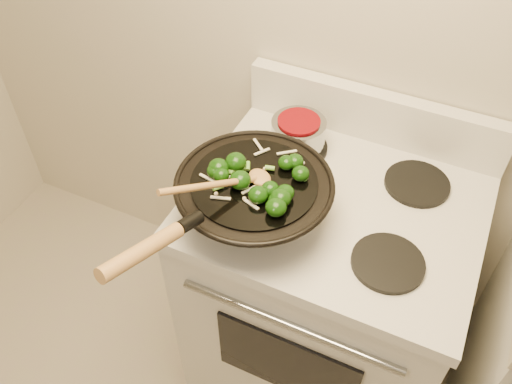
% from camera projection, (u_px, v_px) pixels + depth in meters
% --- Properties ---
extents(stove, '(0.78, 0.67, 1.08)m').
position_uv_depth(stove, '(323.00, 292.00, 1.80)').
color(stove, silver).
rests_on(stove, ground).
extents(wok, '(0.40, 0.66, 0.25)m').
position_uv_depth(wok, '(253.00, 197.00, 1.37)').
color(wok, black).
rests_on(wok, stove).
extents(stirfry, '(0.25, 0.25, 0.05)m').
position_uv_depth(stirfry, '(258.00, 181.00, 1.31)').
color(stirfry, '#103408').
rests_on(stirfry, wok).
extents(wooden_spoon, '(0.19, 0.27, 0.11)m').
position_uv_depth(wooden_spoon, '(233.00, 182.00, 1.28)').
color(wooden_spoon, '#AE7E44').
rests_on(wooden_spoon, wok).
extents(saucepan, '(0.16, 0.25, 0.09)m').
position_uv_depth(saucepan, '(298.00, 134.00, 1.57)').
color(saucepan, '#92969A').
rests_on(saucepan, stove).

